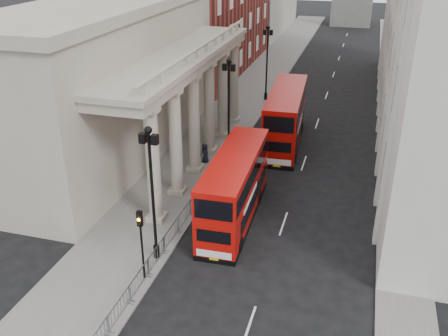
# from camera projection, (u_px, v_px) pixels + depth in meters

# --- Properties ---
(ground) EXTENTS (260.00, 260.00, 0.00)m
(ground) POSITION_uv_depth(u_px,v_px,m) (138.00, 304.00, 26.19)
(ground) COLOR black
(ground) RESTS_ON ground
(sidewalk_west) EXTENTS (6.00, 140.00, 0.12)m
(sidewalk_west) POSITION_uv_depth(u_px,v_px,m) (232.00, 115.00, 52.95)
(sidewalk_west) COLOR slate
(sidewalk_west) RESTS_ON ground
(sidewalk_east) EXTENTS (3.00, 140.00, 0.12)m
(sidewalk_east) POSITION_uv_depth(u_px,v_px,m) (394.00, 130.00, 48.85)
(sidewalk_east) COLOR slate
(sidewalk_east) RESTS_ON ground
(kerb) EXTENTS (0.20, 140.00, 0.14)m
(kerb) POSITION_uv_depth(u_px,v_px,m) (259.00, 117.00, 52.21)
(kerb) COLOR slate
(kerb) RESTS_ON ground
(portico_building) EXTENTS (9.00, 28.00, 12.00)m
(portico_building) POSITION_uv_depth(u_px,v_px,m) (109.00, 85.00, 41.84)
(portico_building) COLOR #A29A88
(portico_building) RESTS_ON ground
(lamp_post_south) EXTENTS (1.05, 0.44, 8.32)m
(lamp_post_south) POSITION_uv_depth(u_px,v_px,m) (152.00, 186.00, 27.70)
(lamp_post_south) COLOR black
(lamp_post_south) RESTS_ON sidewalk_west
(lamp_post_mid) EXTENTS (1.05, 0.44, 8.32)m
(lamp_post_mid) POSITION_uv_depth(u_px,v_px,m) (229.00, 101.00, 41.59)
(lamp_post_mid) COLOR black
(lamp_post_mid) RESTS_ON sidewalk_west
(lamp_post_north) EXTENTS (1.05, 0.44, 8.32)m
(lamp_post_north) POSITION_uv_depth(u_px,v_px,m) (267.00, 58.00, 55.47)
(lamp_post_north) COLOR black
(lamp_post_north) RESTS_ON sidewalk_west
(traffic_light) EXTENTS (0.28, 0.33, 4.30)m
(traffic_light) POSITION_uv_depth(u_px,v_px,m) (141.00, 233.00, 26.70)
(traffic_light) COLOR black
(traffic_light) RESTS_ON sidewalk_west
(crowd_barriers) EXTENTS (0.50, 18.75, 1.10)m
(crowd_barriers) POSITION_uv_depth(u_px,v_px,m) (148.00, 267.00, 27.92)
(crowd_barriers) COLOR gray
(crowd_barriers) RESTS_ON sidewalk_west
(bus_near) EXTENTS (2.91, 10.78, 4.62)m
(bus_near) POSITION_uv_depth(u_px,v_px,m) (235.00, 187.00, 32.97)
(bus_near) COLOR #C00D08
(bus_near) RESTS_ON ground
(bus_far) EXTENTS (3.51, 11.78, 5.02)m
(bus_far) POSITION_uv_depth(u_px,v_px,m) (286.00, 116.00, 44.84)
(bus_far) COLOR #B10C08
(bus_far) RESTS_ON ground
(pedestrian_a) EXTENTS (0.66, 0.51, 1.60)m
(pedestrian_a) POSITION_uv_depth(u_px,v_px,m) (195.00, 160.00, 40.33)
(pedestrian_a) COLOR black
(pedestrian_a) RESTS_ON sidewalk_west
(pedestrian_b) EXTENTS (0.95, 0.90, 1.56)m
(pedestrian_b) POSITION_uv_depth(u_px,v_px,m) (155.00, 168.00, 39.08)
(pedestrian_b) COLOR #292220
(pedestrian_b) RESTS_ON sidewalk_west
(pedestrian_c) EXTENTS (0.97, 0.86, 1.66)m
(pedestrian_c) POSITION_uv_depth(u_px,v_px,m) (205.00, 153.00, 41.63)
(pedestrian_c) COLOR black
(pedestrian_c) RESTS_ON sidewalk_west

